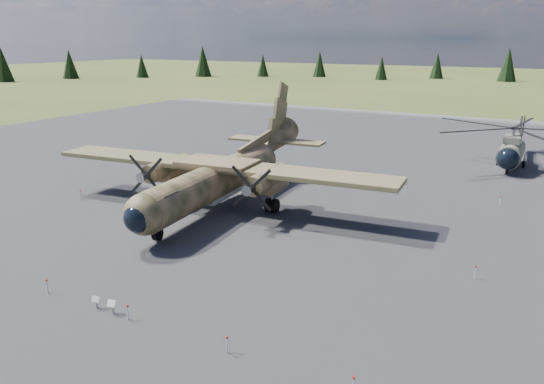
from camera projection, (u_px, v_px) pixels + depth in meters
The scene contains 8 objects.
ground at pixel (239, 231), 38.99m from camera, with size 500.00×500.00×0.00m, color brown.
apron at pixel (299, 197), 47.38m from camera, with size 120.00×120.00×0.04m, color slate.
transport_plane at pixel (224, 171), 44.82m from camera, with size 30.49×27.60×10.03m.
helicopter_near at pixel (513, 139), 57.02m from camera, with size 18.40×21.58×4.62m.
info_placard_left at pixel (96, 300), 27.75m from camera, with size 0.47×0.28×0.70m.
info_placard_right at pixel (112, 305), 27.18m from camera, with size 0.51×0.24×0.78m.
barrier_fence at pixel (233, 224), 39.00m from camera, with size 33.12×29.62×0.85m.
treeline at pixel (174, 171), 36.89m from camera, with size 339.75×335.48×10.97m.
Camera 1 is at (19.95, -30.82, 13.68)m, focal length 35.00 mm.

